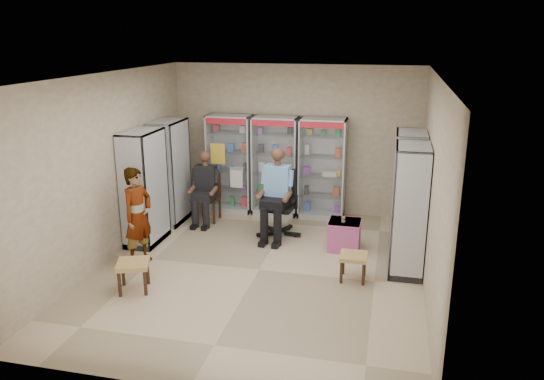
% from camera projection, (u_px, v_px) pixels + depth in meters
% --- Properties ---
extents(floor, '(6.00, 6.00, 0.00)m').
position_uv_depth(floor, '(259.00, 270.00, 8.35)').
color(floor, tan).
rests_on(floor, ground).
extents(room_shell, '(5.02, 6.02, 3.01)m').
position_uv_depth(room_shell, '(258.00, 147.00, 7.78)').
color(room_shell, '#C0B08F').
rests_on(room_shell, ground).
extents(cabinet_back_left, '(0.90, 0.50, 2.00)m').
position_uv_depth(cabinet_back_left, '(230.00, 164.00, 10.89)').
color(cabinet_back_left, silver).
rests_on(cabinet_back_left, floor).
extents(cabinet_back_mid, '(0.90, 0.50, 2.00)m').
position_uv_depth(cabinet_back_mid, '(275.00, 166.00, 10.68)').
color(cabinet_back_mid, '#ACAEB4').
rests_on(cabinet_back_mid, floor).
extents(cabinet_back_right, '(0.90, 0.50, 2.00)m').
position_uv_depth(cabinet_back_right, '(322.00, 169.00, 10.48)').
color(cabinet_back_right, '#B7BBBE').
rests_on(cabinet_back_right, floor).
extents(cabinet_right_far, '(0.90, 0.50, 2.00)m').
position_uv_depth(cabinet_right_far, '(408.00, 190.00, 9.07)').
color(cabinet_right_far, '#A5A6AC').
rests_on(cabinet_right_far, floor).
extents(cabinet_right_near, '(0.90, 0.50, 2.00)m').
position_uv_depth(cabinet_right_near, '(409.00, 210.00, 8.04)').
color(cabinet_right_near, silver).
rests_on(cabinet_right_near, floor).
extents(cabinet_left_far, '(0.90, 0.50, 2.00)m').
position_uv_depth(cabinet_left_far, '(170.00, 172.00, 10.22)').
color(cabinet_left_far, '#ADAEB4').
rests_on(cabinet_left_far, floor).
extents(cabinet_left_near, '(0.90, 0.50, 2.00)m').
position_uv_depth(cabinet_left_near, '(144.00, 188.00, 9.19)').
color(cabinet_left_near, silver).
rests_on(cabinet_left_near, floor).
extents(wooden_chair, '(0.42, 0.42, 0.94)m').
position_uv_depth(wooden_chair, '(208.00, 198.00, 10.41)').
color(wooden_chair, '#2F2112').
rests_on(wooden_chair, floor).
extents(seated_customer, '(0.44, 0.60, 1.34)m').
position_uv_depth(seated_customer, '(207.00, 189.00, 10.31)').
color(seated_customer, black).
rests_on(seated_customer, floor).
extents(office_chair, '(0.72, 0.72, 1.22)m').
position_uv_depth(office_chair, '(278.00, 204.00, 9.60)').
color(office_chair, black).
rests_on(office_chair, floor).
extents(seated_shopkeeper, '(0.56, 0.75, 1.55)m').
position_uv_depth(seated_shopkeeper, '(278.00, 196.00, 9.51)').
color(seated_shopkeeper, '#7099DD').
rests_on(seated_shopkeeper, floor).
extents(pink_trunk, '(0.53, 0.51, 0.51)m').
position_uv_depth(pink_trunk, '(344.00, 235.00, 9.08)').
color(pink_trunk, '#A94388').
rests_on(pink_trunk, floor).
extents(tea_glass, '(0.07, 0.07, 0.10)m').
position_uv_depth(tea_glass, '(343.00, 219.00, 8.95)').
color(tea_glass, '#632208').
rests_on(tea_glass, pink_trunk).
extents(woven_stool_a, '(0.41, 0.41, 0.41)m').
position_uv_depth(woven_stool_a, '(353.00, 267.00, 7.97)').
color(woven_stool_a, '#A56E45').
rests_on(woven_stool_a, floor).
extents(woven_stool_b, '(0.57, 0.57, 0.44)m').
position_uv_depth(woven_stool_b, '(134.00, 276.00, 7.63)').
color(woven_stool_b, olive).
rests_on(woven_stool_b, floor).
extents(standing_man, '(0.53, 0.66, 1.58)m').
position_uv_depth(standing_man, '(138.00, 216.00, 8.42)').
color(standing_man, gray).
rests_on(standing_man, floor).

